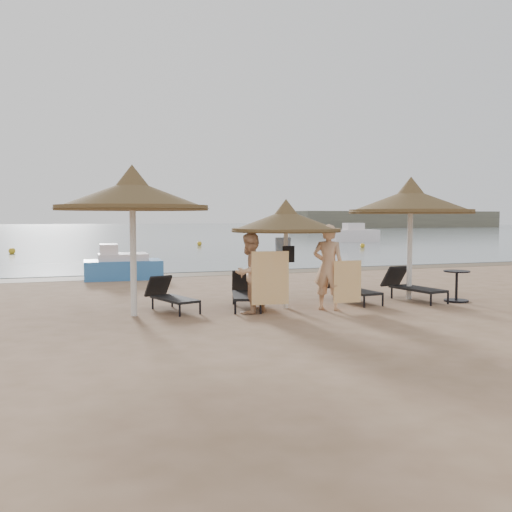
{
  "coord_description": "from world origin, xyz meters",
  "views": [
    {
      "loc": [
        -4.69,
        -10.64,
        2.09
      ],
      "look_at": [
        -0.51,
        1.2,
        1.22
      ],
      "focal_mm": 40.0,
      "sensor_mm": 36.0,
      "label": 1
    }
  ],
  "objects_px": {
    "lounger_far_left": "(170,295)",
    "lounger_near_left": "(246,291)",
    "palapa_center": "(286,221)",
    "side_table": "(456,287)",
    "lounger_near_right": "(351,287)",
    "pedal_boat": "(122,266)",
    "palapa_right": "(411,202)",
    "person_right": "(328,260)",
    "palapa_left": "(132,196)",
    "lounger_far_right": "(411,285)",
    "person_left": "(249,267)"
  },
  "relations": [
    {
      "from": "lounger_far_left",
      "to": "lounger_near_left",
      "type": "height_order",
      "value": "lounger_near_left"
    },
    {
      "from": "palapa_center",
      "to": "side_table",
      "type": "distance_m",
      "value": 4.66
    },
    {
      "from": "lounger_near_right",
      "to": "pedal_boat",
      "type": "xyz_separation_m",
      "value": [
        -4.74,
        7.08,
        0.09
      ]
    },
    {
      "from": "palapa_right",
      "to": "person_right",
      "type": "height_order",
      "value": "palapa_right"
    },
    {
      "from": "pedal_boat",
      "to": "palapa_center",
      "type": "bearing_deg",
      "value": -66.59
    },
    {
      "from": "palapa_left",
      "to": "lounger_far_right",
      "type": "xyz_separation_m",
      "value": [
        6.86,
        0.04,
        -2.16
      ]
    },
    {
      "from": "person_left",
      "to": "lounger_far_left",
      "type": "bearing_deg",
      "value": -66.53
    },
    {
      "from": "lounger_far_right",
      "to": "pedal_boat",
      "type": "bearing_deg",
      "value": 122.87
    },
    {
      "from": "lounger_near_right",
      "to": "lounger_far_left",
      "type": "bearing_deg",
      "value": 172.34
    },
    {
      "from": "lounger_near_left",
      "to": "pedal_boat",
      "type": "height_order",
      "value": "pedal_boat"
    },
    {
      "from": "palapa_center",
      "to": "lounger_near_left",
      "type": "bearing_deg",
      "value": 150.26
    },
    {
      "from": "person_left",
      "to": "pedal_boat",
      "type": "relative_size",
      "value": 0.78
    },
    {
      "from": "lounger_near_right",
      "to": "pedal_boat",
      "type": "distance_m",
      "value": 8.52
    },
    {
      "from": "palapa_center",
      "to": "lounger_near_right",
      "type": "distance_m",
      "value": 2.53
    },
    {
      "from": "lounger_near_left",
      "to": "person_left",
      "type": "distance_m",
      "value": 1.06
    },
    {
      "from": "palapa_right",
      "to": "person_right",
      "type": "xyz_separation_m",
      "value": [
        -2.68,
        -0.82,
        -1.34
      ]
    },
    {
      "from": "person_right",
      "to": "lounger_near_right",
      "type": "bearing_deg",
      "value": -99.68
    },
    {
      "from": "lounger_near_left",
      "to": "person_left",
      "type": "height_order",
      "value": "person_left"
    },
    {
      "from": "palapa_center",
      "to": "side_table",
      "type": "xyz_separation_m",
      "value": [
        4.34,
        -0.47,
        -1.62
      ]
    },
    {
      "from": "palapa_right",
      "to": "person_right",
      "type": "relative_size",
      "value": 1.4
    },
    {
      "from": "lounger_near_right",
      "to": "side_table",
      "type": "bearing_deg",
      "value": -24.27
    },
    {
      "from": "person_left",
      "to": "person_right",
      "type": "bearing_deg",
      "value": 140.11
    },
    {
      "from": "palapa_left",
      "to": "side_table",
      "type": "relative_size",
      "value": 4.19
    },
    {
      "from": "palapa_right",
      "to": "pedal_boat",
      "type": "distance_m",
      "value": 9.8
    },
    {
      "from": "person_left",
      "to": "palapa_right",
      "type": "bearing_deg",
      "value": 154.01
    },
    {
      "from": "palapa_right",
      "to": "lounger_near_left",
      "type": "bearing_deg",
      "value": 177.43
    },
    {
      "from": "palapa_right",
      "to": "side_table",
      "type": "relative_size",
      "value": 4.09
    },
    {
      "from": "palapa_left",
      "to": "lounger_near_left",
      "type": "height_order",
      "value": "palapa_left"
    },
    {
      "from": "palapa_right",
      "to": "pedal_boat",
      "type": "height_order",
      "value": "palapa_right"
    },
    {
      "from": "lounger_far_left",
      "to": "palapa_left",
      "type": "bearing_deg",
      "value": -167.31
    },
    {
      "from": "lounger_near_left",
      "to": "pedal_boat",
      "type": "bearing_deg",
      "value": 121.87
    },
    {
      "from": "palapa_center",
      "to": "lounger_far_right",
      "type": "xyz_separation_m",
      "value": [
        3.46,
        0.17,
        -1.61
      ]
    },
    {
      "from": "pedal_boat",
      "to": "lounger_near_right",
      "type": "bearing_deg",
      "value": -53.6
    },
    {
      "from": "palapa_left",
      "to": "palapa_center",
      "type": "distance_m",
      "value": 3.44
    },
    {
      "from": "lounger_far_right",
      "to": "side_table",
      "type": "bearing_deg",
      "value": -43.67
    },
    {
      "from": "lounger_near_left",
      "to": "lounger_far_right",
      "type": "distance_m",
      "value": 4.28
    },
    {
      "from": "lounger_near_right",
      "to": "lounger_far_right",
      "type": "height_order",
      "value": "lounger_far_right"
    },
    {
      "from": "lounger_near_left",
      "to": "side_table",
      "type": "height_order",
      "value": "lounger_near_left"
    },
    {
      "from": "palapa_left",
      "to": "lounger_far_left",
      "type": "bearing_deg",
      "value": 30.12
    },
    {
      "from": "person_left",
      "to": "pedal_boat",
      "type": "bearing_deg",
      "value": -110.79
    },
    {
      "from": "lounger_far_right",
      "to": "person_right",
      "type": "height_order",
      "value": "person_right"
    },
    {
      "from": "palapa_right",
      "to": "lounger_near_left",
      "type": "distance_m",
      "value": 4.78
    },
    {
      "from": "lounger_far_right",
      "to": "person_left",
      "type": "xyz_separation_m",
      "value": [
        -4.46,
        -0.53,
        0.64
      ]
    },
    {
      "from": "palapa_left",
      "to": "person_left",
      "type": "height_order",
      "value": "palapa_left"
    },
    {
      "from": "side_table",
      "to": "palapa_center",
      "type": "bearing_deg",
      "value": 173.89
    },
    {
      "from": "palapa_center",
      "to": "pedal_boat",
      "type": "height_order",
      "value": "palapa_center"
    },
    {
      "from": "person_left",
      "to": "palapa_left",
      "type": "bearing_deg",
      "value": -45.54
    },
    {
      "from": "person_left",
      "to": "person_right",
      "type": "height_order",
      "value": "person_right"
    },
    {
      "from": "lounger_near_right",
      "to": "side_table",
      "type": "height_order",
      "value": "lounger_near_right"
    },
    {
      "from": "lounger_far_right",
      "to": "lounger_near_right",
      "type": "bearing_deg",
      "value": 163.76
    }
  ]
}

